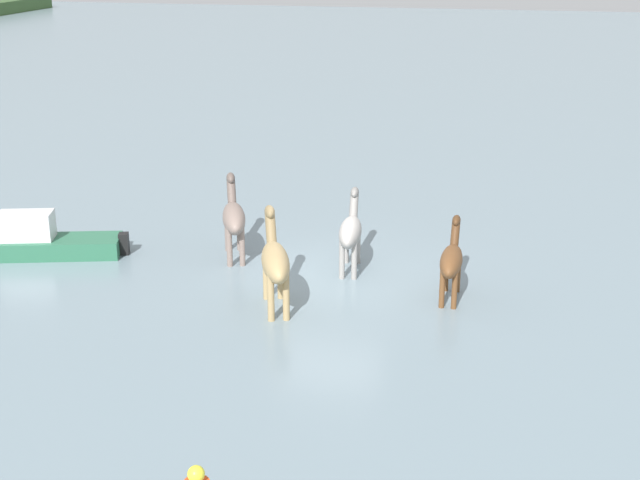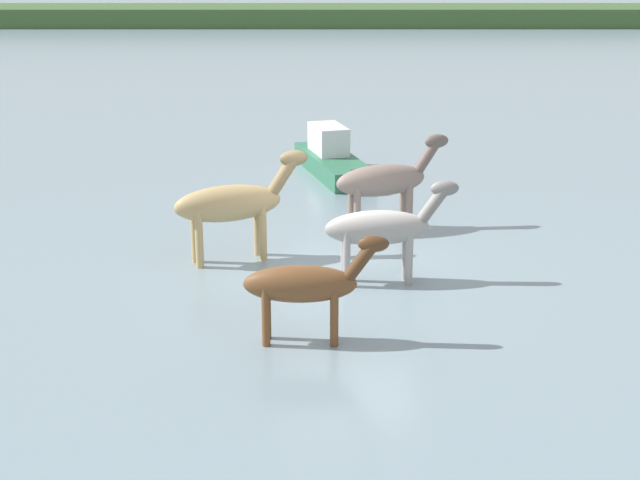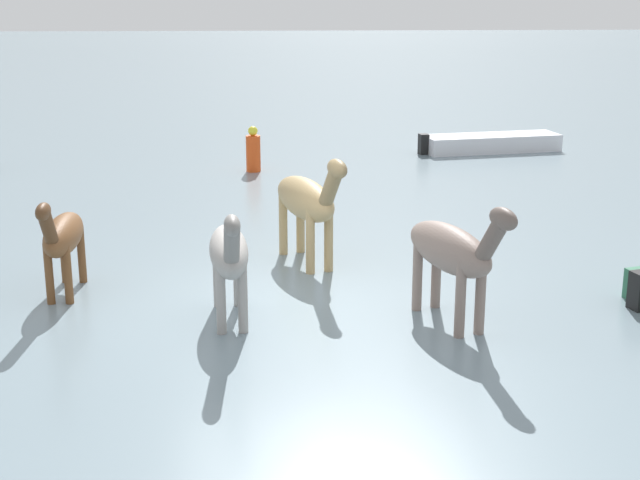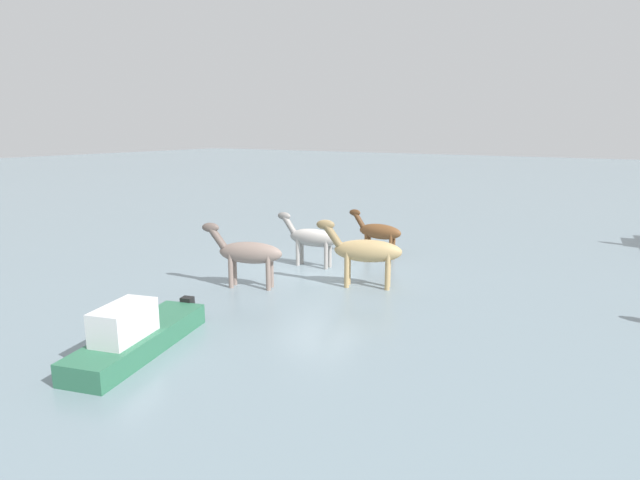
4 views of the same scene
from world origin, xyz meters
name	(u,v)px [view 4 (image 4 of 4)]	position (x,y,z in m)	size (l,w,h in m)	color
ground_plane	(319,271)	(0.00, 0.00, 0.00)	(155.72, 155.72, 0.00)	gray
horse_dun_straggler	(378,232)	(-0.72, -2.93, 0.92)	(2.13, 0.50, 1.67)	brown
horse_pinto_flank	(248,253)	(0.81, 2.68, 1.06)	(2.43, 1.24, 1.92)	gray
horse_dark_mare	(311,238)	(0.56, -0.38, 0.99)	(2.33, 0.71, 1.80)	#9E9993
horse_mid_herd	(365,251)	(-2.10, 0.80, 1.10)	(2.54, 1.29, 2.00)	tan
boat_tender_starboard	(137,339)	(-0.19, 7.51, 0.30)	(2.05, 4.02, 1.31)	#2D6B4C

